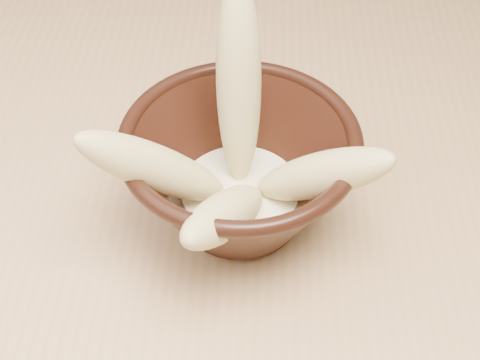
% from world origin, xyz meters
% --- Properties ---
extents(table, '(1.20, 0.80, 0.75)m').
position_xyz_m(table, '(0.00, 0.00, 0.67)').
color(table, tan).
rests_on(table, ground).
extents(bowl, '(0.19, 0.19, 0.10)m').
position_xyz_m(bowl, '(-0.14, -0.07, 0.81)').
color(bowl, black).
rests_on(bowl, table).
extents(milk_puddle, '(0.11, 0.11, 0.01)m').
position_xyz_m(milk_puddle, '(-0.14, -0.07, 0.78)').
color(milk_puddle, '#F8EDC7').
rests_on(milk_puddle, bowl).
extents(banana_upright, '(0.04, 0.08, 0.18)m').
position_xyz_m(banana_upright, '(-0.14, -0.04, 0.88)').
color(banana_upright, '#D3C57C').
rests_on(banana_upright, bowl).
extents(banana_left, '(0.13, 0.09, 0.13)m').
position_xyz_m(banana_left, '(-0.20, -0.10, 0.84)').
color(banana_left, '#D3C57C').
rests_on(banana_left, bowl).
extents(banana_right, '(0.13, 0.09, 0.11)m').
position_xyz_m(banana_right, '(-0.07, -0.09, 0.83)').
color(banana_right, '#D3C57C').
rests_on(banana_right, bowl).
extents(banana_front, '(0.08, 0.13, 0.10)m').
position_xyz_m(banana_front, '(-0.15, -0.13, 0.82)').
color(banana_front, '#D3C57C').
rests_on(banana_front, bowl).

